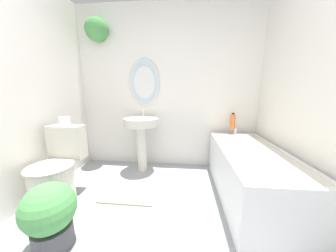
# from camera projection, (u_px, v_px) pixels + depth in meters

# --- Properties ---
(wall_back) EXTENTS (2.80, 0.32, 2.40)m
(wall_back) POSITION_uv_depth(u_px,v_px,m) (162.00, 84.00, 2.55)
(wall_back) COLOR silver
(wall_back) RESTS_ON ground_plane
(wall_left) EXTENTS (0.06, 2.34, 2.40)m
(wall_left) POSITION_uv_depth(u_px,v_px,m) (11.00, 87.00, 1.59)
(wall_left) COLOR silver
(wall_left) RESTS_ON ground_plane
(wall_right) EXTENTS (0.06, 2.34, 2.40)m
(wall_right) POSITION_uv_depth(u_px,v_px,m) (326.00, 86.00, 1.32)
(wall_right) COLOR silver
(wall_right) RESTS_ON ground_plane
(toilet) EXTENTS (0.44, 0.59, 0.79)m
(toilet) POSITION_uv_depth(u_px,v_px,m) (57.00, 174.00, 1.77)
(toilet) COLOR beige
(toilet) RESTS_ON ground_plane
(pedestal_sink) EXTENTS (0.49, 0.49, 0.89)m
(pedestal_sink) POSITION_uv_depth(u_px,v_px,m) (141.00, 131.00, 2.41)
(pedestal_sink) COLOR beige
(pedestal_sink) RESTS_ON ground_plane
(bathtub) EXTENTS (0.65, 1.49, 0.63)m
(bathtub) POSITION_uv_depth(u_px,v_px,m) (250.00, 172.00, 1.84)
(bathtub) COLOR silver
(bathtub) RESTS_ON ground_plane
(shampoo_bottle) EXTENTS (0.07, 0.07, 0.23)m
(shampoo_bottle) POSITION_uv_depth(u_px,v_px,m) (233.00, 121.00, 2.41)
(shampoo_bottle) COLOR #DB6633
(shampoo_bottle) RESTS_ON bathtub
(potted_plant) EXTENTS (0.37, 0.37, 0.51)m
(potted_plant) POSITION_uv_depth(u_px,v_px,m) (50.00, 214.00, 1.24)
(potted_plant) COLOR #47474C
(potted_plant) RESTS_ON ground_plane
(bath_mat) EXTENTS (0.60, 0.37, 0.02)m
(bath_mat) POSITION_uv_depth(u_px,v_px,m) (129.00, 194.00, 1.92)
(bath_mat) COLOR #B7A88E
(bath_mat) RESTS_ON ground_plane
(toilet_paper_roll) EXTENTS (0.11, 0.11, 0.10)m
(toilet_paper_roll) POSITION_uv_depth(u_px,v_px,m) (65.00, 121.00, 1.87)
(toilet_paper_roll) COLOR white
(toilet_paper_roll) RESTS_ON toilet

